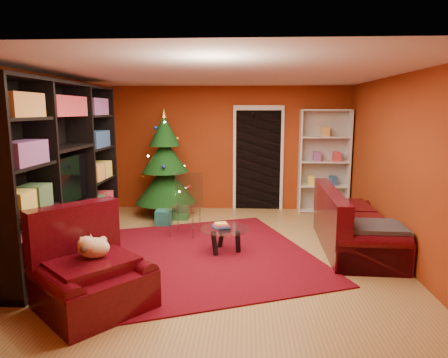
# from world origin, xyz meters

# --- Properties ---
(floor) EXTENTS (5.00, 5.50, 0.05)m
(floor) POSITION_xyz_m (0.00, 0.00, -0.03)
(floor) COLOR olive
(floor) RESTS_ON ground
(ceiling) EXTENTS (5.00, 5.50, 0.05)m
(ceiling) POSITION_xyz_m (0.00, 0.00, 2.62)
(ceiling) COLOR silver
(ceiling) RESTS_ON wall_back
(wall_back) EXTENTS (5.00, 0.05, 2.60)m
(wall_back) POSITION_xyz_m (0.00, 2.77, 1.30)
(wall_back) COLOR maroon
(wall_back) RESTS_ON ground
(wall_left) EXTENTS (0.05, 5.50, 2.60)m
(wall_left) POSITION_xyz_m (-2.52, 0.00, 1.30)
(wall_left) COLOR maroon
(wall_left) RESTS_ON ground
(wall_right) EXTENTS (0.05, 5.50, 2.60)m
(wall_right) POSITION_xyz_m (2.52, 0.00, 1.30)
(wall_right) COLOR maroon
(wall_right) RESTS_ON ground
(doorway) EXTENTS (1.06, 0.60, 2.16)m
(doorway) POSITION_xyz_m (0.60, 2.73, 1.05)
(doorway) COLOR black
(doorway) RESTS_ON floor
(rug) EXTENTS (3.79, 4.06, 0.02)m
(rug) POSITION_xyz_m (-0.19, -0.08, 0.01)
(rug) COLOR #5D0713
(rug) RESTS_ON floor
(media_unit) EXTENTS (0.51, 3.25, 2.49)m
(media_unit) POSITION_xyz_m (-2.27, -0.16, 1.25)
(media_unit) COLOR black
(media_unit) RESTS_ON floor
(christmas_tree) EXTENTS (1.61, 1.61, 2.16)m
(christmas_tree) POSITION_xyz_m (-1.27, 2.15, 1.05)
(christmas_tree) COLOR black
(christmas_tree) RESTS_ON floor
(gift_box_teal) EXTENTS (0.30, 0.30, 0.28)m
(gift_box_teal) POSITION_xyz_m (-1.17, 1.39, 0.14)
(gift_box_teal) COLOR #18665F
(gift_box_teal) RESTS_ON floor
(gift_box_green) EXTENTS (0.30, 0.30, 0.29)m
(gift_box_green) POSITION_xyz_m (-0.91, 1.84, 0.14)
(gift_box_green) COLOR #1F5E2D
(gift_box_green) RESTS_ON floor
(gift_box_red) EXTENTS (0.23, 0.23, 0.22)m
(gift_box_red) POSITION_xyz_m (-1.01, 2.21, 0.11)
(gift_box_red) COLOR maroon
(gift_box_red) RESTS_ON floor
(white_bookshelf) EXTENTS (1.01, 0.38, 2.17)m
(white_bookshelf) POSITION_xyz_m (1.95, 2.57, 1.06)
(white_bookshelf) COLOR white
(white_bookshelf) RESTS_ON floor
(armchair) EXTENTS (1.58, 1.58, 0.87)m
(armchair) POSITION_xyz_m (-1.28, -1.75, 0.44)
(armchair) COLOR #36050C
(armchair) RESTS_ON rug
(dog) EXTENTS (0.49, 0.50, 0.28)m
(dog) POSITION_xyz_m (-1.28, -1.68, 0.65)
(dog) COLOR beige
(dog) RESTS_ON armchair
(sofa) EXTENTS (1.06, 2.20, 0.93)m
(sofa) POSITION_xyz_m (2.02, 0.31, 0.47)
(sofa) COLOR #36050C
(sofa) RESTS_ON rug
(coffee_table) EXTENTS (0.92, 0.92, 0.46)m
(coffee_table) POSITION_xyz_m (0.03, 0.02, 0.19)
(coffee_table) COLOR gray
(coffee_table) RESTS_ON rug
(acrylic_chair) EXTENTS (0.58, 0.61, 0.96)m
(acrylic_chair) POSITION_xyz_m (-0.68, 0.81, 0.48)
(acrylic_chair) COLOR #66605B
(acrylic_chair) RESTS_ON rug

